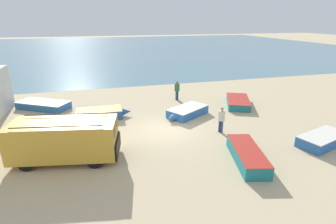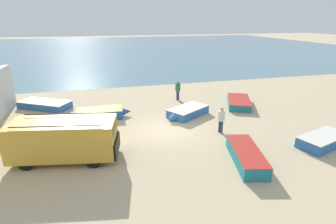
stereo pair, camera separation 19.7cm
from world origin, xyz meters
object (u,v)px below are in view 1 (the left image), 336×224
Objects in this scene: fishing_rowboat_5 at (42,105)px; fisherman_0 at (177,89)px; fishing_rowboat_4 at (246,153)px; fisherman_1 at (221,117)px; fishing_rowboat_2 at (101,114)px; fishing_rowboat_3 at (187,112)px; fishing_rowboat_0 at (324,139)px; parked_van at (65,139)px; fishing_rowboat_1 at (238,102)px.

fisherman_0 reaches higher than fishing_rowboat_5.
fishing_rowboat_5 is 11.16m from fisherman_0.
fishing_rowboat_4 is 3.53m from fisherman_1.
fishing_rowboat_2 reaches higher than fishing_rowboat_3.
fisherman_0 is (6.63, 2.84, 0.68)m from fishing_rowboat_2.
fishing_rowboat_0 is at bearing 172.92° from fisherman_0.
parked_van is 12.01m from fisherman_0.
fishing_rowboat_0 reaches higher than fishing_rowboat_3.
fishing_rowboat_1 is at bearing -156.27° from fisherman_0.
fishing_rowboat_4 is (-4.19, -8.18, 0.06)m from fishing_rowboat_1.
fisherman_1 is (7.20, -4.63, 0.67)m from fishing_rowboat_2.
fishing_rowboat_2 is 2.31× the size of fisherman_0.
fishing_rowboat_0 is 20.08m from fishing_rowboat_5.
fishing_rowboat_0 is 8.88m from fishing_rowboat_3.
fishing_rowboat_2 is 5.68m from fishing_rowboat_5.
fishing_rowboat_2 is 10.64m from fishing_rowboat_4.
parked_van is 1.15× the size of fishing_rowboat_5.
parked_van reaches higher than fishing_rowboat_0.
fishing_rowboat_1 is 5.29m from fisherman_0.
fishing_rowboat_0 is at bearing -71.72° from fishing_rowboat_4.
fishing_rowboat_4 is at bearing 146.67° from fisherman_0.
fisherman_1 is at bearing -32.41° from fishing_rowboat_2.
fishing_rowboat_0 is at bearing 122.51° from fisherman_1.
fisherman_0 is at bearing 23.50° from fishing_rowboat_2.
fishing_rowboat_1 is 6.17m from fisherman_1.
fishing_rowboat_1 is at bearing -12.79° from fishing_rowboat_4.
parked_van reaches higher than fishing_rowboat_3.
fishing_rowboat_1 is 2.67× the size of fisherman_1.
parked_van reaches higher than fishing_rowboat_4.
fishing_rowboat_4 reaches higher than fishing_rowboat_0.
fishing_rowboat_0 is 11.95m from fisherman_0.
parked_van is 1.47× the size of fishing_rowboat_3.
fishing_rowboat_2 is 6.25m from fishing_rowboat_3.
parked_van reaches higher than fisherman_1.
fishing_rowboat_0 is at bearing 100.91° from fishing_rowboat_3.
fishing_rowboat_4 is at bearing 166.02° from fishing_rowboat_5.
fishing_rowboat_2 is 7.24m from fisherman_0.
fishing_rowboat_1 is at bearing -155.21° from fisherman_1.
fisherman_0 reaches higher than fishing_rowboat_4.
fishing_rowboat_1 is at bearing 162.79° from fishing_rowboat_3.
parked_van is 3.31× the size of fisherman_1.
fishing_rowboat_5 is (-11.40, 11.56, -0.05)m from fishing_rowboat_4.
parked_van reaches higher than fisherman_0.
fishing_rowboat_3 is at bearing 138.13° from fisherman_0.
fishing_rowboat_1 is at bearing 34.58° from parked_van.
fisherman_0 reaches higher than fisherman_1.
fishing_rowboat_1 is at bearing 81.11° from fishing_rowboat_0.
fisherman_1 is at bearing 131.45° from fishing_rowboat_0.
fishing_rowboat_4 is 2.66× the size of fisherman_0.
fisherman_0 is at bearing -111.32° from fisherman_1.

